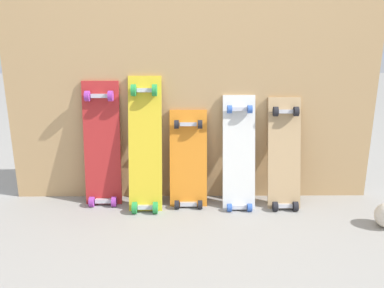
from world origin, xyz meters
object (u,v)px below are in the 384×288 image
object	(u,v)px
skateboard_yellow	(145,149)
skateboard_white	(239,158)
skateboard_natural	(284,159)
skateboard_orange	(188,164)
skateboard_red	(102,149)

from	to	relation	value
skateboard_yellow	skateboard_white	distance (m)	0.58
skateboard_natural	skateboard_orange	bearing A→B (deg)	178.10
skateboard_red	skateboard_white	distance (m)	0.86
skateboard_red	skateboard_natural	bearing A→B (deg)	-2.15
skateboard_red	skateboard_natural	distance (m)	1.14
skateboard_red	skateboard_natural	world-z (taller)	skateboard_red
skateboard_white	skateboard_yellow	bearing A→B (deg)	-178.82
skateboard_red	skateboard_natural	size ratio (longest dim) A/B	1.13
skateboard_yellow	skateboard_orange	size ratio (longest dim) A/B	1.31
skateboard_natural	skateboard_red	bearing A→B (deg)	177.85
skateboard_yellow	skateboard_orange	distance (m)	0.29
skateboard_yellow	skateboard_natural	xyz separation A→B (m)	(0.86, 0.01, -0.07)
skateboard_natural	skateboard_yellow	bearing A→B (deg)	-179.19
skateboard_white	skateboard_natural	distance (m)	0.28
skateboard_red	skateboard_orange	world-z (taller)	skateboard_red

